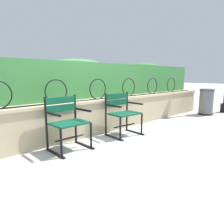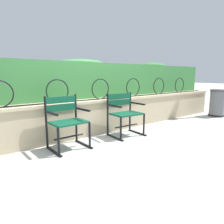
% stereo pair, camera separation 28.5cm
% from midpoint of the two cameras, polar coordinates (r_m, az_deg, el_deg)
% --- Properties ---
extents(ground_plane, '(60.00, 60.00, 0.00)m').
position_cam_midpoint_polar(ground_plane, '(3.59, -1.18, -8.91)').
color(ground_plane, '#ADADA8').
extents(stone_wall, '(8.50, 0.41, 0.70)m').
position_cam_midpoint_polar(stone_wall, '(4.11, -8.72, -1.43)').
color(stone_wall, tan).
rests_on(stone_wall, ground).
extents(iron_arch_fence, '(7.93, 0.02, 0.42)m').
position_cam_midpoint_polar(iron_arch_fence, '(3.86, -11.01, 5.66)').
color(iron_arch_fence, black).
rests_on(iron_arch_fence, stone_wall).
extents(hedge_row, '(8.33, 0.69, 0.84)m').
position_cam_midpoint_polar(hedge_row, '(4.47, -12.78, 8.98)').
color(hedge_row, '#387A3D').
rests_on(hedge_row, stone_wall).
extents(park_chair_left, '(0.60, 0.53, 0.86)m').
position_cam_midpoint_polar(park_chair_left, '(3.34, -15.01, -2.49)').
color(park_chair_left, '#0F4C33').
rests_on(park_chair_left, ground).
extents(park_chair_right, '(0.64, 0.55, 0.84)m').
position_cam_midpoint_polar(park_chair_right, '(4.02, 0.87, -0.04)').
color(park_chair_right, '#0F4C33').
rests_on(park_chair_right, ground).
extents(trash_bin, '(0.44, 0.44, 0.78)m').
position_cam_midpoint_polar(trash_bin, '(6.71, 23.93, 2.47)').
color(trash_bin, slate).
rests_on(trash_bin, ground).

